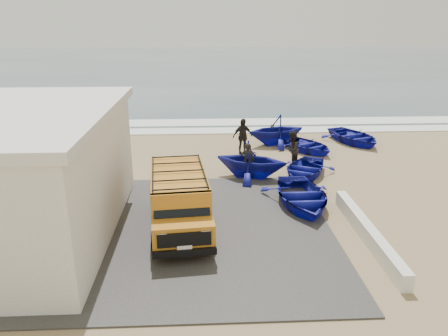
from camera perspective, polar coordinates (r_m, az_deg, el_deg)
name	(u,v)px	position (r m, az deg, el deg)	size (l,w,h in m)	color
ground	(214,206)	(17.20, -1.28, -5.02)	(160.00, 160.00, 0.00)	#988058
slab	(158,230)	(15.46, -8.57, -8.04)	(12.00, 10.00, 0.05)	#3D3B38
ocean	(204,64)	(72.05, -2.58, 13.40)	(180.00, 88.00, 0.01)	#385166
surf_line	(209,131)	(28.57, -1.97, 4.86)	(180.00, 1.60, 0.06)	white
surf_wash	(208,122)	(31.01, -2.05, 5.97)	(180.00, 2.20, 0.04)	white
parapet	(368,233)	(15.36, 18.24, -8.01)	(0.35, 6.00, 0.55)	silver
van	(179,199)	(15.12, -5.86, -4.01)	(2.36, 5.00, 2.07)	orange
boat_near_left	(301,196)	(17.38, 10.09, -3.59)	(2.85, 3.99, 0.83)	#121792
boat_near_right	(304,169)	(20.62, 10.43, -0.12)	(2.46, 3.44, 0.71)	#121792
boat_mid_left	(251,160)	(20.01, 3.57, 1.09)	(2.82, 3.27, 1.72)	#121792
boat_mid_right	(308,145)	(24.54, 10.88, 2.92)	(2.41, 3.37, 0.70)	#121792
boat_far_left	(276,130)	(25.51, 6.83, 4.99)	(2.90, 3.36, 1.77)	#121792
boat_far_right	(354,136)	(26.87, 16.59, 3.98)	(2.77, 3.88, 0.80)	#121792
fisherman_front	(247,161)	(19.89, 3.08, 0.94)	(0.62, 0.40, 1.69)	black
fisherman_middle	(292,150)	(21.60, 8.84, 2.40)	(0.89, 0.69, 1.83)	black
fisherman_back	(242,136)	(23.53, 2.43, 4.14)	(1.14, 0.48, 1.95)	black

